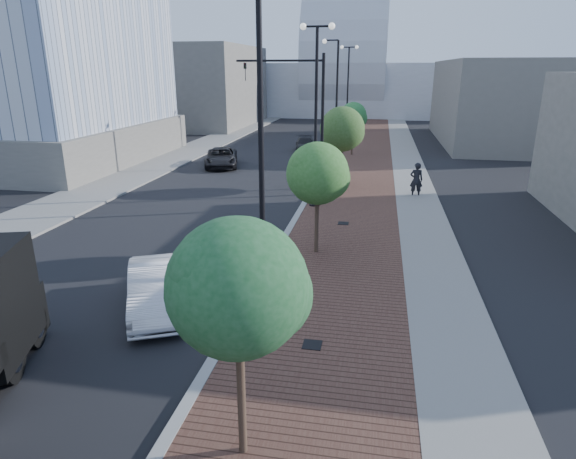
# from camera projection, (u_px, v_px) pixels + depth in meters

# --- Properties ---
(sidewalk) EXTENTS (7.00, 140.00, 0.12)m
(sidewalk) POSITION_uv_depth(u_px,v_px,m) (374.00, 154.00, 42.75)
(sidewalk) COLOR #4C2D23
(sidewalk) RESTS_ON ground
(concrete_strip) EXTENTS (2.40, 140.00, 0.13)m
(concrete_strip) POSITION_uv_depth(u_px,v_px,m) (405.00, 155.00, 42.28)
(concrete_strip) COLOR slate
(concrete_strip) RESTS_ON ground
(curb) EXTENTS (0.30, 140.00, 0.14)m
(curb) POSITION_uv_depth(u_px,v_px,m) (334.00, 153.00, 43.35)
(curb) COLOR gray
(curb) RESTS_ON ground
(west_sidewalk) EXTENTS (4.00, 140.00, 0.12)m
(west_sidewalk) POSITION_uv_depth(u_px,v_px,m) (196.00, 149.00, 45.60)
(west_sidewalk) COLOR slate
(west_sidewalk) RESTS_ON ground
(white_sedan) EXTENTS (3.23, 4.60, 1.44)m
(white_sedan) POSITION_uv_depth(u_px,v_px,m) (155.00, 288.00, 15.01)
(white_sedan) COLOR silver
(white_sedan) RESTS_ON ground
(dark_car_mid) EXTENTS (3.59, 5.49, 1.40)m
(dark_car_mid) POSITION_uv_depth(u_px,v_px,m) (221.00, 157.00, 37.32)
(dark_car_mid) COLOR black
(dark_car_mid) RESTS_ON ground
(dark_car_far) EXTENTS (2.43, 4.53, 1.25)m
(dark_car_far) POSITION_uv_depth(u_px,v_px,m) (305.00, 144.00, 44.33)
(dark_car_far) COLOR black
(dark_car_far) RESTS_ON ground
(pedestrian) EXTENTS (0.76, 0.52, 2.04)m
(pedestrian) POSITION_uv_depth(u_px,v_px,m) (416.00, 180.00, 28.27)
(pedestrian) COLOR black
(pedestrian) RESTS_ON ground
(streetlight_1) EXTENTS (1.44, 0.56, 9.21)m
(streetlight_1) POSITION_uv_depth(u_px,v_px,m) (258.00, 172.00, 13.91)
(streetlight_1) COLOR black
(streetlight_1) RESTS_ON ground
(streetlight_2) EXTENTS (1.72, 0.56, 9.28)m
(streetlight_2) POSITION_uv_depth(u_px,v_px,m) (316.00, 117.00, 24.95)
(streetlight_2) COLOR black
(streetlight_2) RESTS_ON ground
(streetlight_3) EXTENTS (1.44, 0.56, 9.21)m
(streetlight_3) POSITION_uv_depth(u_px,v_px,m) (335.00, 109.00, 36.32)
(streetlight_3) COLOR black
(streetlight_3) RESTS_ON ground
(streetlight_4) EXTENTS (1.72, 0.56, 9.28)m
(streetlight_4) POSITION_uv_depth(u_px,v_px,m) (348.00, 94.00, 47.36)
(streetlight_4) COLOR black
(streetlight_4) RESTS_ON ground
(traffic_mast) EXTENTS (5.09, 0.20, 8.00)m
(traffic_mast) POSITION_uv_depth(u_px,v_px,m) (307.00, 109.00, 27.86)
(traffic_mast) COLOR black
(traffic_mast) RESTS_ON ground
(tree_0) EXTENTS (2.51, 2.49, 4.83)m
(tree_0) POSITION_uv_depth(u_px,v_px,m) (241.00, 288.00, 8.38)
(tree_0) COLOR #382619
(tree_0) RESTS_ON ground
(tree_1) EXTENTS (2.46, 2.42, 4.54)m
(tree_1) POSITION_uv_depth(u_px,v_px,m) (319.00, 174.00, 18.73)
(tree_1) COLOR #382619
(tree_1) RESTS_ON ground
(tree_2) EXTENTS (2.75, 2.75, 5.02)m
(tree_2) POSITION_uv_depth(u_px,v_px,m) (343.00, 129.00, 29.83)
(tree_2) COLOR #382619
(tree_2) RESTS_ON ground
(tree_3) EXTENTS (2.33, 2.27, 4.54)m
(tree_3) POSITION_uv_depth(u_px,v_px,m) (354.00, 116.00, 41.11)
(tree_3) COLOR #382619
(tree_3) RESTS_ON ground
(tower_podium) EXTENTS (19.00, 19.00, 3.00)m
(tower_podium) POSITION_uv_depth(u_px,v_px,m) (31.00, 142.00, 39.58)
(tower_podium) COLOR #615E57
(tower_podium) RESTS_ON ground
(convention_center) EXTENTS (50.00, 30.00, 50.00)m
(convention_center) POSITION_uv_depth(u_px,v_px,m) (348.00, 76.00, 83.85)
(convention_center) COLOR #ADB0B8
(convention_center) RESTS_ON ground
(commercial_block_nw) EXTENTS (14.00, 20.00, 10.00)m
(commercial_block_nw) POSITION_uv_depth(u_px,v_px,m) (198.00, 86.00, 63.94)
(commercial_block_nw) COLOR #625E58
(commercial_block_nw) RESTS_ON ground
(commercial_block_ne) EXTENTS (12.00, 22.00, 8.00)m
(commercial_block_ne) POSITION_uv_depth(u_px,v_px,m) (504.00, 102.00, 48.69)
(commercial_block_ne) COLOR #67645D
(commercial_block_ne) RESTS_ON ground
(utility_cover_1) EXTENTS (0.50, 0.50, 0.02)m
(utility_cover_1) POSITION_uv_depth(u_px,v_px,m) (312.00, 345.00, 13.04)
(utility_cover_1) COLOR black
(utility_cover_1) RESTS_ON sidewalk
(utility_cover_2) EXTENTS (0.50, 0.50, 0.02)m
(utility_cover_2) POSITION_uv_depth(u_px,v_px,m) (343.00, 223.00, 23.31)
(utility_cover_2) COLOR black
(utility_cover_2) RESTS_ON sidewalk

